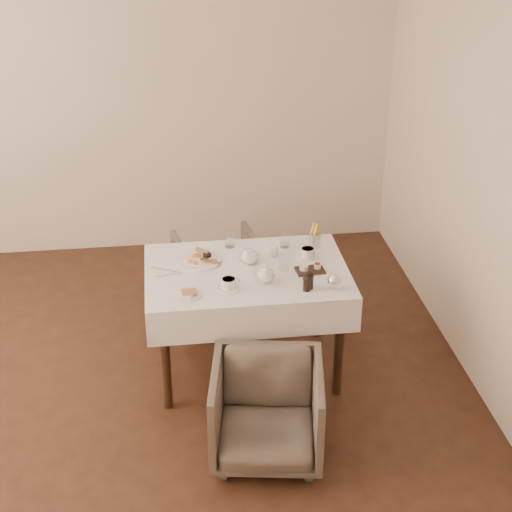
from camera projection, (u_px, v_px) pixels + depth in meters
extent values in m
plane|color=black|center=(126.00, 431.00, 4.72)|extent=(5.00, 5.00, 0.00)
plane|color=beige|center=(118.00, 83.00, 6.25)|extent=(4.50, 0.00, 4.50)
cube|color=black|center=(247.00, 275.00, 4.96)|extent=(1.20, 0.80, 0.04)
cube|color=white|center=(247.00, 286.00, 5.00)|extent=(1.28, 0.88, 0.23)
cylinder|color=black|center=(163.00, 303.00, 5.37)|extent=(0.06, 0.06, 0.70)
cylinder|color=black|center=(318.00, 293.00, 5.49)|extent=(0.06, 0.06, 0.70)
cylinder|color=black|center=(166.00, 360.00, 4.77)|extent=(0.06, 0.06, 0.70)
cylinder|color=black|center=(339.00, 347.00, 4.89)|extent=(0.06, 0.06, 0.70)
imported|color=brown|center=(267.00, 411.00, 4.43)|extent=(0.71, 0.73, 0.58)
imported|color=brown|center=(219.00, 272.00, 5.90)|extent=(0.69, 0.71, 0.56)
cylinder|color=white|center=(198.00, 260.00, 5.04)|extent=(0.30, 0.30, 0.01)
ellipsoid|color=orange|center=(196.00, 255.00, 5.08)|extent=(0.08, 0.07, 0.03)
cylinder|color=brown|center=(202.00, 251.00, 5.12)|extent=(0.09, 0.10, 0.03)
cylinder|color=black|center=(207.00, 255.00, 5.08)|extent=(0.06, 0.06, 0.02)
cube|color=maroon|center=(211.00, 262.00, 5.00)|extent=(0.10, 0.06, 0.01)
ellipsoid|color=#264C19|center=(204.00, 259.00, 5.04)|extent=(0.06, 0.05, 0.02)
cylinder|color=white|center=(188.00, 295.00, 4.66)|extent=(0.17, 0.17, 0.01)
cube|color=brown|center=(189.00, 292.00, 4.66)|extent=(0.09, 0.08, 0.01)
cube|color=white|center=(183.00, 296.00, 4.64)|extent=(0.14, 0.12, 0.01)
cylinder|color=white|center=(273.00, 250.00, 5.10)|extent=(0.07, 0.07, 0.07)
cylinder|color=white|center=(229.00, 288.00, 4.73)|extent=(0.14, 0.14, 0.01)
cylinder|color=white|center=(229.00, 283.00, 4.72)|extent=(0.11, 0.11, 0.06)
cylinder|color=olive|center=(229.00, 279.00, 4.70)|extent=(0.08, 0.08, 0.00)
cylinder|color=white|center=(308.00, 257.00, 5.09)|extent=(0.14, 0.14, 0.01)
cylinder|color=white|center=(308.00, 252.00, 5.07)|extent=(0.12, 0.12, 0.06)
cylinder|color=olive|center=(308.00, 249.00, 5.06)|extent=(0.08, 0.08, 0.00)
cylinder|color=silver|center=(230.00, 240.00, 5.21)|extent=(0.09, 0.09, 0.09)
cylinder|color=silver|center=(284.00, 263.00, 4.93)|extent=(0.07, 0.07, 0.09)
cylinder|color=silver|center=(285.00, 241.00, 5.20)|extent=(0.07, 0.07, 0.09)
cube|color=black|center=(310.00, 270.00, 4.92)|extent=(0.19, 0.13, 0.02)
cylinder|color=white|center=(304.00, 268.00, 4.91)|extent=(0.05, 0.05, 0.03)
cylinder|color=maroon|center=(317.00, 266.00, 4.93)|extent=(0.04, 0.04, 0.03)
cylinder|color=silver|center=(314.00, 240.00, 5.21)|extent=(0.08, 0.08, 0.10)
cube|color=silver|center=(164.00, 270.00, 4.94)|extent=(0.17, 0.09, 0.00)
cube|color=silver|center=(169.00, 275.00, 4.88)|extent=(0.17, 0.05, 0.00)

